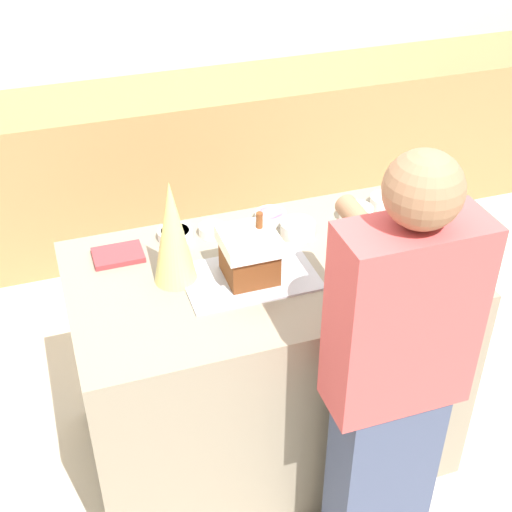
% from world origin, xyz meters
% --- Properties ---
extents(ground_plane, '(12.00, 12.00, 0.00)m').
position_xyz_m(ground_plane, '(0.00, 0.00, 0.00)').
color(ground_plane, beige).
extents(wall_back, '(8.00, 0.05, 2.60)m').
position_xyz_m(wall_back, '(0.00, 2.11, 1.30)').
color(wall_back, beige).
rests_on(wall_back, ground_plane).
extents(back_cabinet_block, '(6.00, 0.60, 0.90)m').
position_xyz_m(back_cabinet_block, '(0.00, 1.78, 0.45)').
color(back_cabinet_block, '#9E7547').
rests_on(back_cabinet_block, ground_plane).
extents(kitchen_island, '(1.40, 0.82, 0.91)m').
position_xyz_m(kitchen_island, '(0.00, 0.00, 0.46)').
color(kitchen_island, gray).
rests_on(kitchen_island, ground_plane).
extents(baking_tray, '(0.46, 0.30, 0.01)m').
position_xyz_m(baking_tray, '(-0.07, -0.04, 0.92)').
color(baking_tray, '#B2B2BC').
rests_on(baking_tray, kitchen_island).
extents(gingerbread_house, '(0.19, 0.20, 0.23)m').
position_xyz_m(gingerbread_house, '(-0.07, -0.04, 1.01)').
color(gingerbread_house, brown).
rests_on(gingerbread_house, baking_tray).
extents(decorative_tree, '(0.15, 0.15, 0.38)m').
position_xyz_m(decorative_tree, '(-0.32, 0.04, 1.10)').
color(decorative_tree, '#DBD675').
rests_on(decorative_tree, kitchen_island).
extents(candy_bowl_center_rear, '(0.12, 0.12, 0.04)m').
position_xyz_m(candy_bowl_center_rear, '(0.12, 0.30, 0.93)').
color(candy_bowl_center_rear, silver).
rests_on(candy_bowl_center_rear, kitchen_island).
extents(candy_bowl_far_left, '(0.13, 0.13, 0.04)m').
position_xyz_m(candy_bowl_far_left, '(0.61, 0.26, 0.93)').
color(candy_bowl_far_left, white).
rests_on(candy_bowl_far_left, kitchen_island).
extents(candy_bowl_far_right, '(0.13, 0.13, 0.05)m').
position_xyz_m(candy_bowl_far_right, '(0.45, 0.20, 0.94)').
color(candy_bowl_far_right, white).
rests_on(candy_bowl_far_right, kitchen_island).
extents(candy_bowl_front_corner, '(0.10, 0.10, 0.04)m').
position_xyz_m(candy_bowl_front_corner, '(-0.12, 0.27, 0.93)').
color(candy_bowl_front_corner, silver).
rests_on(candy_bowl_front_corner, kitchen_island).
extents(candy_bowl_beside_tree, '(0.12, 0.12, 0.04)m').
position_xyz_m(candy_bowl_beside_tree, '(0.41, 0.07, 0.94)').
color(candy_bowl_beside_tree, white).
rests_on(candy_bowl_beside_tree, kitchen_island).
extents(candy_bowl_near_tray_left, '(0.13, 0.13, 0.04)m').
position_xyz_m(candy_bowl_near_tray_left, '(-0.26, 0.29, 0.93)').
color(candy_bowl_near_tray_left, white).
rests_on(candy_bowl_near_tray_left, kitchen_island).
extents(candy_bowl_behind_tray, '(0.13, 0.13, 0.05)m').
position_xyz_m(candy_bowl_behind_tray, '(0.19, 0.17, 0.94)').
color(candy_bowl_behind_tray, white).
rests_on(candy_bowl_behind_tray, kitchen_island).
extents(cookbook, '(0.18, 0.13, 0.02)m').
position_xyz_m(cookbook, '(-0.49, 0.24, 0.92)').
color(cookbook, '#B23338').
rests_on(cookbook, kitchen_island).
extents(person, '(0.42, 0.53, 1.62)m').
position_xyz_m(person, '(0.21, -0.59, 0.84)').
color(person, '#424C6B').
rests_on(person, ground_plane).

